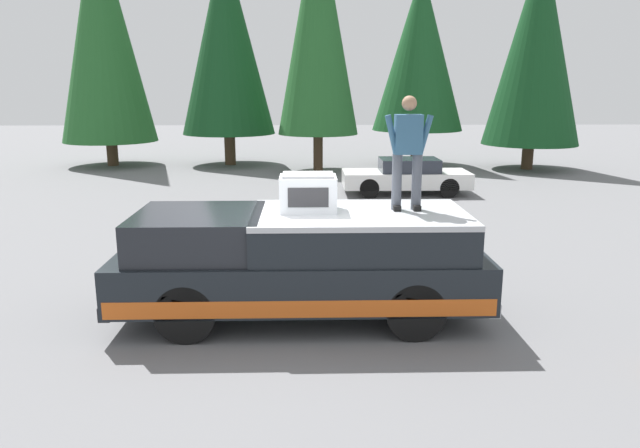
{
  "coord_description": "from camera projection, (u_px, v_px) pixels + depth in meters",
  "views": [
    {
      "loc": [
        -8.47,
        -0.3,
        3.49
      ],
      "look_at": [
        0.6,
        -0.54,
        1.35
      ],
      "focal_mm": 33.16,
      "sensor_mm": 36.0,
      "label": 1
    }
  ],
  "objects": [
    {
      "name": "parked_car_white",
      "position": [
        406.0,
        176.0,
        19.33
      ],
      "size": [
        1.64,
        4.1,
        1.16
      ],
      "color": "white",
      "rests_on": "ground"
    },
    {
      "name": "conifer_left",
      "position": [
        420.0,
        51.0,
        25.33
      ],
      "size": [
        3.93,
        3.93,
        8.29
      ],
      "color": "#4C3826",
      "rests_on": "ground"
    },
    {
      "name": "conifer_center_right",
      "position": [
        226.0,
        39.0,
        25.35
      ],
      "size": [
        4.06,
        4.06,
        9.48
      ],
      "color": "#4C3826",
      "rests_on": "ground"
    },
    {
      "name": "pickup_truck",
      "position": [
        302.0,
        262.0,
        8.94
      ],
      "size": [
        2.01,
        5.54,
        1.65
      ],
      "color": "black",
      "rests_on": "ground"
    },
    {
      "name": "ground_plane",
      "position": [
        286.0,
        319.0,
        9.03
      ],
      "size": [
        90.0,
        90.0,
        0.0
      ],
      "primitive_type": "plane",
      "color": "slate"
    },
    {
      "name": "conifer_far_left",
      "position": [
        536.0,
        45.0,
        24.02
      ],
      "size": [
        3.94,
        3.94,
        9.14
      ],
      "color": "#4C3826",
      "rests_on": "ground"
    },
    {
      "name": "conifer_center_left",
      "position": [
        318.0,
        22.0,
        23.4
      ],
      "size": [
        3.28,
        3.28,
        10.38
      ],
      "color": "#4C3826",
      "rests_on": "ground"
    },
    {
      "name": "conifer_right",
      "position": [
        102.0,
        30.0,
        24.99
      ],
      "size": [
        4.03,
        4.03,
        10.5
      ],
      "color": "#4C3826",
      "rests_on": "ground"
    },
    {
      "name": "person_on_truck_bed",
      "position": [
        408.0,
        150.0,
        8.75
      ],
      "size": [
        0.29,
        0.72,
        1.69
      ],
      "color": "#4C515B",
      "rests_on": "pickup_truck"
    },
    {
      "name": "compressor_unit",
      "position": [
        308.0,
        192.0,
        8.81
      ],
      "size": [
        0.65,
        0.84,
        0.56
      ],
      "color": "silver",
      "rests_on": "pickup_truck"
    }
  ]
}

